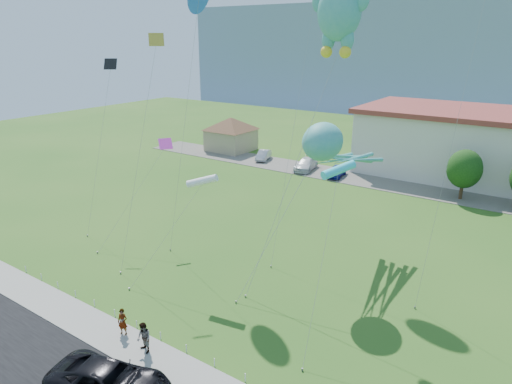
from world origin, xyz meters
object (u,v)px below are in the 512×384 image
(pedestrian_right, at_px, (144,338))
(parked_car_white, at_px, (306,164))
(pedestrian_left, at_px, (123,322))
(parked_car_blue, at_px, (337,171))
(parked_car_silver, at_px, (263,155))
(octopus_kite, at_px, (332,150))
(teddy_bear_kite, at_px, (340,4))
(suv, at_px, (109,382))
(pavilion, at_px, (231,131))

(pedestrian_right, distance_m, parked_car_white, 38.71)
(pedestrian_left, relative_size, parked_car_blue, 0.40)
(pedestrian_right, relative_size, parked_car_silver, 0.45)
(parked_car_silver, bearing_deg, parked_car_white, -27.61)
(pedestrian_left, distance_m, parked_car_silver, 41.12)
(parked_car_white, relative_size, octopus_kite, 0.36)
(parked_car_white, relative_size, teddy_bear_kite, 0.24)
(pedestrian_left, bearing_deg, parked_car_blue, 75.60)
(parked_car_blue, bearing_deg, parked_car_white, 165.96)
(teddy_bear_kite, bearing_deg, parked_car_silver, 131.76)
(parked_car_silver, distance_m, octopus_kite, 32.60)
(suv, bearing_deg, pavilion, 16.29)
(parked_car_white, xyz_separation_m, teddy_bear_kite, (14.27, -23.16, 17.63))
(pavilion, height_order, pedestrian_left, pavilion)
(pedestrian_right, height_order, octopus_kite, octopus_kite)
(pavilion, height_order, parked_car_silver, pavilion)
(suv, bearing_deg, parked_car_silver, 9.72)
(pavilion, bearing_deg, octopus_kite, -41.62)
(pavilion, distance_m, pedestrian_right, 47.86)
(parked_car_blue, relative_size, teddy_bear_kite, 0.19)
(parked_car_silver, relative_size, parked_car_white, 0.78)
(pedestrian_right, distance_m, teddy_bear_kite, 22.80)
(pedestrian_right, bearing_deg, parked_car_white, 119.97)
(pedestrian_right, relative_size, parked_car_blue, 0.44)
(pedestrian_left, xyz_separation_m, parked_car_silver, (-15.55, 38.07, -0.20))
(pedestrian_left, distance_m, parked_car_white, 37.79)
(pavilion, distance_m, parked_car_blue, 19.99)
(suv, distance_m, parked_car_silver, 45.74)
(pedestrian_right, bearing_deg, suv, -56.46)
(teddy_bear_kite, bearing_deg, pavilion, 137.70)
(pedestrian_left, xyz_separation_m, octopus_kite, (5.71, 14.77, 8.02))
(pedestrian_left, relative_size, parked_car_white, 0.32)
(parked_car_blue, bearing_deg, suv, -87.78)
(pedestrian_right, bearing_deg, octopus_kite, 91.53)
(parked_car_white, height_order, teddy_bear_kite, teddy_bear_kite)
(pedestrian_left, bearing_deg, parked_car_white, 82.53)
(octopus_kite, bearing_deg, pedestrian_left, -111.14)
(pedestrian_left, xyz_separation_m, parked_car_white, (-8.12, 36.91, -0.12))
(parked_car_white, height_order, parked_car_blue, parked_car_white)
(parked_car_white, distance_m, octopus_kite, 27.34)
(pavilion, relative_size, suv, 1.51)
(pavilion, xyz_separation_m, suv, (26.29, -43.85, -2.12))
(parked_car_silver, bearing_deg, pedestrian_left, -86.52)
(parked_car_silver, height_order, teddy_bear_kite, teddy_bear_kite)
(pavilion, height_order, octopus_kite, octopus_kite)
(pedestrian_right, height_order, parked_car_silver, pedestrian_right)
(pedestrian_left, height_order, parked_car_blue, pedestrian_left)
(pavilion, height_order, pedestrian_right, pavilion)
(parked_car_white, bearing_deg, pedestrian_right, -84.07)
(suv, bearing_deg, teddy_bear_kite, -23.92)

